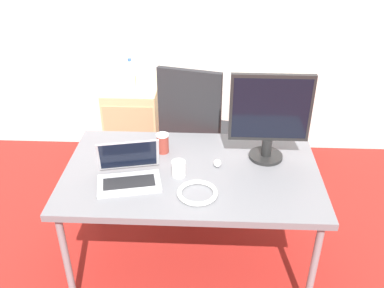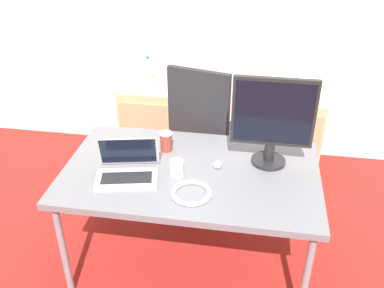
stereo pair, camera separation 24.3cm
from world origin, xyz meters
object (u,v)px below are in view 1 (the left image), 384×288
(cabinet_left, at_px, (134,124))
(water_bottle, at_px, (130,74))
(mouse, at_px, (217,163))
(cabinet_right, at_px, (275,127))
(cable_coil, at_px, (197,193))
(laptop_center, at_px, (129,174))
(coffee_cup_brown, at_px, (163,143))
(coffee_cup_white, at_px, (179,169))
(monitor, at_px, (270,116))
(office_chair, at_px, (197,146))

(cabinet_left, distance_m, water_bottle, 0.46)
(water_bottle, bearing_deg, mouse, -58.76)
(cabinet_right, distance_m, cable_coil, 1.62)
(water_bottle, distance_m, laptop_center, 1.36)
(mouse, bearing_deg, cabinet_left, 121.29)
(water_bottle, relative_size, coffee_cup_brown, 1.94)
(cable_coil, bearing_deg, mouse, 69.34)
(mouse, xyz_separation_m, coffee_cup_white, (-0.22, -0.11, 0.03))
(cabinet_left, xyz_separation_m, cabinet_right, (1.22, 0.00, 0.00))
(cabinet_right, xyz_separation_m, coffee_cup_brown, (-0.85, -1.03, 0.43))
(cabinet_left, height_order, coffee_cup_white, coffee_cup_white)
(cabinet_right, relative_size, mouse, 10.23)
(coffee_cup_white, distance_m, cable_coil, 0.21)
(mouse, bearing_deg, monitor, 18.73)
(office_chair, relative_size, cable_coil, 5.08)
(water_bottle, bearing_deg, monitor, -46.82)
(cabinet_left, height_order, water_bottle, water_bottle)
(water_bottle, bearing_deg, office_chair, -39.74)
(cabinet_right, xyz_separation_m, coffee_cup_white, (-0.73, -1.27, 0.41))
(monitor, relative_size, cable_coil, 2.46)
(cabinet_right, distance_m, monitor, 1.26)
(cabinet_left, xyz_separation_m, coffee_cup_white, (0.49, -1.27, 0.41))
(laptop_center, bearing_deg, office_chair, 68.39)
(coffee_cup_brown, bearing_deg, monitor, -3.28)
(laptop_center, xyz_separation_m, coffee_cup_white, (0.27, 0.06, -0.00))
(monitor, distance_m, coffee_cup_white, 0.60)
(office_chair, distance_m, coffee_cup_white, 0.88)
(cabinet_right, height_order, mouse, mouse)
(monitor, height_order, coffee_cup_brown, monitor)
(monitor, relative_size, mouse, 7.79)
(cabinet_right, xyz_separation_m, mouse, (-0.51, -1.16, 0.38))
(cabinet_right, bearing_deg, laptop_center, -126.96)
(laptop_center, xyz_separation_m, cable_coil, (0.38, -0.11, -0.03))
(monitor, bearing_deg, cabinet_right, 78.21)
(mouse, bearing_deg, cable_coil, -110.66)
(monitor, bearing_deg, coffee_cup_white, -157.74)
(laptop_center, bearing_deg, coffee_cup_brown, 63.25)
(cabinet_left, bearing_deg, laptop_center, -80.85)
(office_chair, relative_size, coffee_cup_white, 12.22)
(cabinet_right, xyz_separation_m, laptop_center, (-1.00, -1.34, 0.41))
(mouse, xyz_separation_m, coffee_cup_brown, (-0.33, 0.14, 0.05))
(laptop_center, relative_size, monitor, 0.71)
(mouse, bearing_deg, cabinet_right, 66.10)
(laptop_center, relative_size, cable_coil, 1.74)
(cabinet_left, distance_m, cable_coil, 1.61)
(cabinet_left, relative_size, monitor, 1.31)
(water_bottle, bearing_deg, cable_coil, -67.57)
(water_bottle, xyz_separation_m, monitor, (1.00, -1.06, 0.18))
(cable_coil, bearing_deg, coffee_cup_white, 122.84)
(coffee_cup_white, bearing_deg, cabinet_left, 110.89)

